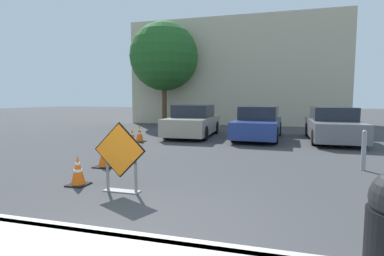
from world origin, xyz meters
TOP-DOWN VIEW (x-y plane):
  - ground_plane at (0.00, 10.00)m, footprint 96.00×96.00m
  - curb_lip at (0.00, 0.00)m, footprint 21.74×0.20m
  - road_closed_sign at (-1.14, 1.84)m, footprint 1.05×0.20m
  - traffic_cone_nearest at (-2.21, 2.03)m, footprint 0.39×0.39m
  - traffic_cone_second at (-2.59, 3.67)m, footprint 0.51×0.51m
  - traffic_cone_third at (-2.97, 5.23)m, footprint 0.48×0.48m
  - traffic_cone_fourth at (-3.35, 6.72)m, footprint 0.51×0.51m
  - traffic_cone_fifth at (-3.73, 8.13)m, footprint 0.43×0.43m
  - parked_car_nearest at (-2.08, 10.52)m, footprint 1.98×4.40m
  - parked_car_second at (0.96, 10.45)m, footprint 2.04×4.68m
  - parked_car_third at (3.99, 10.46)m, footprint 1.94×4.72m
  - bollard_nearest at (3.79, 5.03)m, footprint 0.12×0.12m
  - building_facade_backdrop at (-1.15, 19.50)m, footprint 14.70×5.00m
  - street_tree_behind_lot at (-5.60, 15.99)m, footprint 4.56×4.56m

SIDE VIEW (x-z plane):
  - ground_plane at x=0.00m, z-range 0.00..0.00m
  - curb_lip at x=0.00m, z-range 0.00..0.14m
  - traffic_cone_nearest at x=-2.21m, z-range -0.01..0.61m
  - traffic_cone_third at x=-2.97m, z-range -0.01..0.61m
  - traffic_cone_fourth at x=-3.35m, z-range -0.01..0.67m
  - traffic_cone_second at x=-2.59m, z-range -0.01..0.68m
  - traffic_cone_fifth at x=-3.73m, z-range -0.01..0.69m
  - bollard_nearest at x=3.79m, z-range 0.03..1.04m
  - parked_car_third at x=3.99m, z-range -0.05..1.38m
  - parked_car_second at x=0.96m, z-range -0.05..1.39m
  - parked_car_nearest at x=-2.08m, z-range -0.06..1.43m
  - road_closed_sign at x=-1.14m, z-range 0.03..1.37m
  - building_facade_backdrop at x=-1.15m, z-range 0.00..7.25m
  - street_tree_behind_lot at x=-5.60m, z-range 1.15..8.04m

